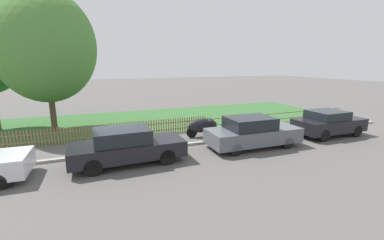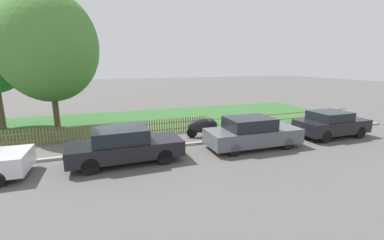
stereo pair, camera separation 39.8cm
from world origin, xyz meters
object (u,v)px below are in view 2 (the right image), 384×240
covered_motorcycle (204,126)px  tree_behind_motorcycle (48,47)px  parked_car_black_saloon (125,145)px  parked_car_navy_estate (252,133)px  parked_car_red_compact (331,124)px

covered_motorcycle → tree_behind_motorcycle: bearing=152.8°
covered_motorcycle → tree_behind_motorcycle: 10.01m
parked_car_black_saloon → parked_car_navy_estate: parked_car_navy_estate is taller
parked_car_navy_estate → parked_car_red_compact: 5.22m
covered_motorcycle → tree_behind_motorcycle: (-7.95, 4.26, 4.35)m
parked_car_black_saloon → tree_behind_motorcycle: tree_behind_motorcycle is taller
parked_car_navy_estate → covered_motorcycle: parked_car_navy_estate is taller
parked_car_black_saloon → tree_behind_motorcycle: size_ratio=0.56×
parked_car_navy_estate → covered_motorcycle: bearing=120.6°
parked_car_navy_estate → parked_car_red_compact: size_ratio=1.14×
parked_car_navy_estate → tree_behind_motorcycle: bearing=144.9°
parked_car_navy_estate → parked_car_red_compact: (5.22, 0.18, -0.00)m
parked_car_red_compact → covered_motorcycle: bearing=159.5°
parked_car_navy_estate → parked_car_black_saloon: bearing=-180.0°
parked_car_black_saloon → tree_behind_motorcycle: (-3.42, 6.75, 4.24)m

